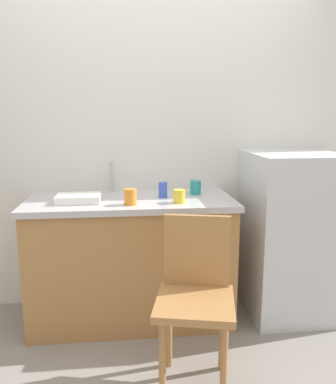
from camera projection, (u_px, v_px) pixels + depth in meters
name	position (u px, v px, depth m)	size (l,w,h in m)	color
ground_plane	(160.00, 373.00, 2.20)	(8.00, 8.00, 0.00)	gray
back_wall	(147.00, 129.00, 2.92)	(4.80, 0.10, 2.63)	silver
cabinet_base	(132.00, 262.00, 2.74)	(1.35, 0.60, 0.82)	#A87542
countertop	(131.00, 202.00, 2.66)	(1.39, 0.64, 0.04)	#B7B7BC
faucet	(112.00, 177.00, 2.86)	(0.02, 0.02, 0.22)	#B7B7BC
refrigerator	(292.00, 234.00, 2.82)	(0.63, 0.63, 1.16)	silver
chair	(195.00, 293.00, 2.07)	(0.48, 0.48, 0.89)	#A87542
dish_tray	(79.00, 198.00, 2.54)	(0.28, 0.20, 0.05)	white
cup_teal	(196.00, 187.00, 2.80)	(0.08, 0.08, 0.10)	teal
cup_yellow	(179.00, 196.00, 2.52)	(0.08, 0.08, 0.09)	yellow
cup_orange	(130.00, 197.00, 2.47)	(0.08, 0.08, 0.10)	orange
cup_blue	(163.00, 190.00, 2.69)	(0.06, 0.06, 0.10)	blue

